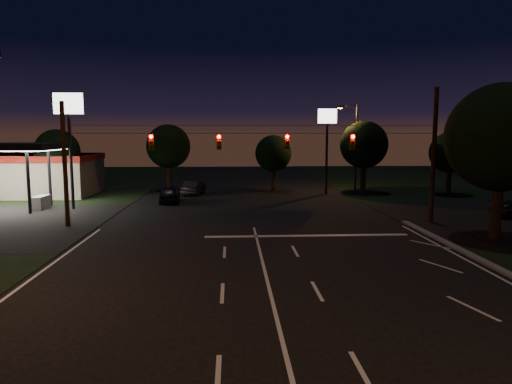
{
  "coord_description": "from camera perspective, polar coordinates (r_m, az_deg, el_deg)",
  "views": [
    {
      "loc": [
        -1.45,
        -14.58,
        5.92
      ],
      "look_at": [
        -0.17,
        8.48,
        3.0
      ],
      "focal_mm": 32.0,
      "sensor_mm": 36.0,
      "label": 1
    }
  ],
  "objects": [
    {
      "name": "ground",
      "position": [
        15.8,
        2.4,
        -14.8
      ],
      "size": [
        140.0,
        140.0,
        0.0
      ],
      "primitive_type": "plane",
      "color": "black",
      "rests_on": "ground"
    },
    {
      "name": "stop_bar",
      "position": [
        27.11,
        6.39,
        -5.44
      ],
      "size": [
        12.0,
        0.5,
        0.01
      ],
      "primitive_type": "cube",
      "color": "silver",
      "rests_on": "ground"
    },
    {
      "name": "utility_pole_right",
      "position": [
        33.03,
        20.97,
        -3.6
      ],
      "size": [
        0.3,
        0.3,
        9.0
      ],
      "primitive_type": "cylinder",
      "color": "black",
      "rests_on": "ground"
    },
    {
      "name": "utility_pole_left",
      "position": [
        31.96,
        -22.44,
        -4.02
      ],
      "size": [
        0.28,
        0.28,
        8.0
      ],
      "primitive_type": "cylinder",
      "color": "black",
      "rests_on": "ground"
    },
    {
      "name": "signal_span",
      "position": [
        29.58,
        -0.36,
        6.4
      ],
      "size": [
        24.0,
        0.4,
        1.56
      ],
      "color": "black",
      "rests_on": "ground"
    },
    {
      "name": "gas_station",
      "position": [
        49.51,
        -27.53,
        2.29
      ],
      "size": [
        14.2,
        16.1,
        5.25
      ],
      "color": "gray",
      "rests_on": "ground"
    },
    {
      "name": "pole_sign_left_near",
      "position": [
        38.69,
        -22.34,
        8.24
      ],
      "size": [
        2.2,
        0.3,
        9.1
      ],
      "color": "black",
      "rests_on": "ground"
    },
    {
      "name": "pole_sign_right",
      "position": [
        45.57,
        8.88,
        7.52
      ],
      "size": [
        1.8,
        0.3,
        8.4
      ],
      "color": "black",
      "rests_on": "ground"
    },
    {
      "name": "street_light_right_far",
      "position": [
        48.28,
        12.14,
        6.24
      ],
      "size": [
        2.2,
        0.35,
        9.0
      ],
      "color": "black",
      "rests_on": "ground"
    },
    {
      "name": "tree_right_near",
      "position": [
        28.93,
        28.17,
        5.88
      ],
      "size": [
        6.0,
        6.0,
        8.76
      ],
      "color": "black",
      "rests_on": "ground"
    },
    {
      "name": "tree_far_a",
      "position": [
        47.69,
        -23.53,
        4.61
      ],
      "size": [
        4.2,
        4.2,
        6.42
      ],
      "color": "black",
      "rests_on": "ground"
    },
    {
      "name": "tree_far_b",
      "position": [
        49.16,
        -10.85,
        5.55
      ],
      "size": [
        4.6,
        4.6,
        6.98
      ],
      "color": "black",
      "rests_on": "ground"
    },
    {
      "name": "tree_far_c",
      "position": [
        47.94,
        2.19,
        4.79
      ],
      "size": [
        3.8,
        3.8,
        5.86
      ],
      "color": "black",
      "rests_on": "ground"
    },
    {
      "name": "tree_far_d",
      "position": [
        47.67,
        13.32,
        5.7
      ],
      "size": [
        4.8,
        4.8,
        7.3
      ],
      "color": "black",
      "rests_on": "ground"
    },
    {
      "name": "tree_far_e",
      "position": [
        48.71,
        23.06,
        4.51
      ],
      "size": [
        4.0,
        4.0,
        6.18
      ],
      "color": "black",
      "rests_on": "ground"
    },
    {
      "name": "car_oncoming_a",
      "position": [
        40.59,
        -10.76,
        -0.25
      ],
      "size": [
        2.11,
        4.48,
        1.48
      ],
      "primitive_type": "imported",
      "rotation": [
        0.0,
        0.0,
        3.23
      ],
      "color": "black",
      "rests_on": "ground"
    },
    {
      "name": "car_oncoming_b",
      "position": [
        45.56,
        -7.78,
        0.56
      ],
      "size": [
        2.25,
        4.47,
        1.41
      ],
      "primitive_type": "imported",
      "rotation": [
        0.0,
        0.0,
        2.96
      ],
      "color": "black",
      "rests_on": "ground"
    }
  ]
}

